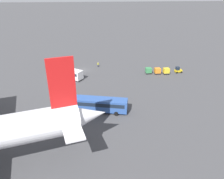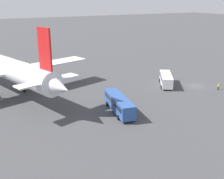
# 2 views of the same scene
# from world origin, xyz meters

# --- Properties ---
(ground_plane) EXTENTS (600.00, 600.00, 0.00)m
(ground_plane) POSITION_xyz_m (0.00, 0.00, 0.00)
(ground_plane) COLOR #424244
(airplane) EXTENTS (51.30, 44.36, 18.01)m
(airplane) POSITION_xyz_m (18.65, 46.35, 6.77)
(airplane) COLOR silver
(airplane) RESTS_ON ground
(shuttle_bus_near) EXTENTS (10.30, 8.34, 3.17)m
(shuttle_bus_near) POSITION_xyz_m (4.52, 6.71, 1.90)
(shuttle_bus_near) COLOR white
(shuttle_bus_near) RESTS_ON ground
(shuttle_bus_far) EXTENTS (13.19, 5.54, 3.35)m
(shuttle_bus_far) POSITION_xyz_m (-5.46, 27.96, 2.01)
(shuttle_bus_far) COLOR #2D5199
(shuttle_bus_far) RESTS_ON ground
(worker_person) EXTENTS (0.38, 0.38, 1.74)m
(worker_person) POSITION_xyz_m (-5.46, -2.86, 0.87)
(worker_person) COLOR #1E1E2D
(worker_person) RESTS_ON ground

